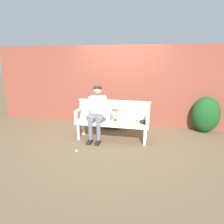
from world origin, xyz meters
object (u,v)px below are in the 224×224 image
Objects in this scene: garden_bench at (112,124)px; tennis_ball at (77,151)px; tennis_racket at (141,124)px; baseball_glove at (144,122)px; dog_on_bench at (115,112)px; person_seated at (97,110)px.

garden_bench reaches higher than tennis_ball.
baseball_glove is at bearing 35.62° from tennis_racket.
baseball_glove reaches higher than garden_bench.
garden_bench is 3.23× the size of tennis_racket.
tennis_racket is 8.37× the size of tennis_ball.
tennis_racket is 1.61m from tennis_ball.
tennis_ball is at bearing -127.09° from dog_on_bench.
person_seated reaches higher than tennis_racket.
dog_on_bench is at bearing 178.26° from tennis_racket.
person_seated is 0.45m from dog_on_bench.
dog_on_bench reaches higher than tennis_ball.
person_seated reaches higher than tennis_ball.
garden_bench is 27.03× the size of tennis_ball.
baseball_glove is (0.76, 0.03, 0.11)m from garden_bench.
person_seated is at bearing 75.94° from tennis_ball.
dog_on_bench is at bearing 2.78° from garden_bench.
dog_on_bench is 7.50× the size of tennis_ball.
dog_on_bench reaches higher than garden_bench.
garden_bench is at bearing 178.76° from tennis_racket.
baseball_glove is at bearing 33.87° from tennis_ball.
garden_bench is 8.11× the size of baseball_glove.
dog_on_bench is 1.29m from tennis_ball.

